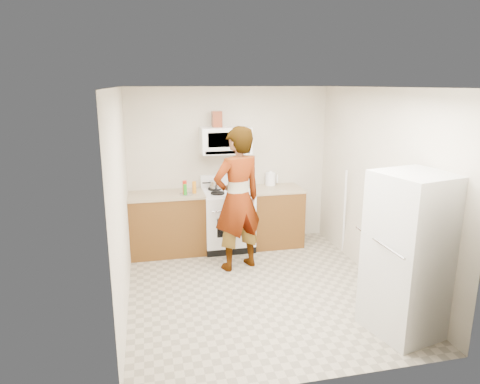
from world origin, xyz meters
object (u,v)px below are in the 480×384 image
object	(u,v)px
microwave	(226,140)
kettle	(270,179)
saucepan	(216,185)
gas_range	(228,218)
person	(238,199)
fridge	(410,255)

from	to	relation	value
microwave	kettle	xyz separation A→B (m)	(0.76, 0.09, -0.67)
kettle	saucepan	xyz separation A→B (m)	(-0.91, -0.08, -0.03)
saucepan	gas_range	bearing A→B (deg)	-41.73
microwave	person	world-z (taller)	person
kettle	gas_range	bearing A→B (deg)	-140.10
microwave	saucepan	xyz separation A→B (m)	(-0.16, 0.01, -0.69)
gas_range	kettle	xyz separation A→B (m)	(0.76, 0.22, 0.55)
microwave	person	distance (m)	1.14
microwave	fridge	world-z (taller)	microwave
gas_range	microwave	bearing A→B (deg)	90.00
microwave	gas_range	bearing A→B (deg)	-90.00
microwave	fridge	size ratio (longest dim) A/B	0.45
gas_range	kettle	size ratio (longest dim) A/B	5.66
microwave	fridge	distance (m)	3.26
fridge	kettle	world-z (taller)	fridge
kettle	person	bearing A→B (deg)	-103.81
fridge	kettle	distance (m)	3.00
microwave	kettle	distance (m)	1.01
kettle	saucepan	distance (m)	0.92
person	kettle	bearing A→B (deg)	-147.19
gas_range	fridge	size ratio (longest dim) A/B	0.66
person	kettle	world-z (taller)	person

